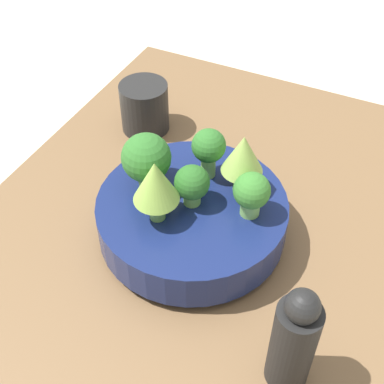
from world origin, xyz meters
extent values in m
plane|color=beige|center=(0.00, 0.00, 0.00)|extent=(6.00, 6.00, 0.00)
cube|color=brown|center=(0.00, 0.00, 0.02)|extent=(0.99, 0.70, 0.04)
cylinder|color=navy|center=(-0.03, -0.02, 0.04)|extent=(0.12, 0.12, 0.01)
cylinder|color=navy|center=(-0.03, -0.02, 0.08)|extent=(0.27, 0.27, 0.06)
cylinder|color=#7AB256|center=(-0.05, 0.06, 0.12)|extent=(0.03, 0.03, 0.03)
sphere|color=#387A2D|center=(-0.05, 0.06, 0.15)|extent=(0.05, 0.05, 0.05)
cylinder|color=#6BA34C|center=(-0.03, -0.02, 0.12)|extent=(0.02, 0.02, 0.02)
sphere|color=#286023|center=(-0.03, -0.02, 0.15)|extent=(0.05, 0.05, 0.05)
cylinder|color=#609347|center=(0.01, -0.05, 0.13)|extent=(0.02, 0.02, 0.04)
cone|color=#84AD47|center=(0.01, -0.05, 0.17)|extent=(0.06, 0.06, 0.06)
cylinder|color=#6BA34C|center=(-0.04, -0.09, 0.12)|extent=(0.03, 0.03, 0.02)
sphere|color=#2D6B28|center=(-0.04, -0.09, 0.16)|extent=(0.07, 0.07, 0.07)
cylinder|color=#7AB256|center=(-0.09, -0.02, 0.13)|extent=(0.02, 0.02, 0.04)
sphere|color=#2D6B28|center=(-0.09, -0.02, 0.16)|extent=(0.05, 0.05, 0.05)
cylinder|color=#609347|center=(-0.09, 0.03, 0.13)|extent=(0.02, 0.02, 0.04)
cone|color=#93B751|center=(-0.09, 0.03, 0.17)|extent=(0.06, 0.06, 0.06)
cylinder|color=black|center=(-0.23, -0.21, 0.08)|extent=(0.09, 0.09, 0.09)
cylinder|color=black|center=(0.12, 0.18, 0.10)|extent=(0.05, 0.05, 0.13)
sphere|color=black|center=(0.12, 0.18, 0.18)|extent=(0.04, 0.04, 0.04)
camera|label=1|loc=(0.44, 0.21, 0.64)|focal=50.00mm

